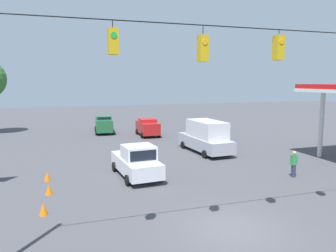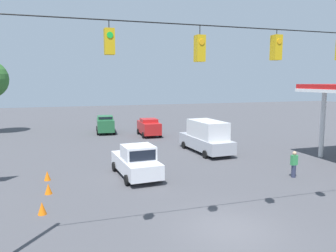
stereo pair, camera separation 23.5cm
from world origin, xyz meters
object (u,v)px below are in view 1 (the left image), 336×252
sedan_green_withflow_deep (104,124)px  traffic_cone_third (47,176)px  overhead_signal_span (241,97)px  traffic_cone_nearest (43,209)px  pedestrian (294,164)px  pickup_truck_white_withflow_mid (137,162)px  box_truck_silver_oncoming_far (206,137)px  traffic_cone_second (49,189)px  sedan_red_oncoming_deep (148,127)px

sedan_green_withflow_deep → traffic_cone_third: bearing=72.0°
overhead_signal_span → traffic_cone_nearest: overhead_signal_span is taller
sedan_green_withflow_deep → traffic_cone_nearest: bearing=76.0°
pedestrian → pickup_truck_white_withflow_mid: bearing=-18.6°
sedan_green_withflow_deep → pedestrian: (-9.11, 21.82, -0.21)m
sedan_green_withflow_deep → traffic_cone_nearest: (5.79, 23.17, -0.76)m
pickup_truck_white_withflow_mid → sedan_green_withflow_deep: pickup_truck_white_withflow_mid is taller
box_truck_silver_oncoming_far → traffic_cone_second: bearing=29.0°
box_truck_silver_oncoming_far → sedan_green_withflow_deep: size_ratio=1.38×
traffic_cone_nearest → traffic_cone_second: size_ratio=1.00×
pickup_truck_white_withflow_mid → traffic_cone_second: (5.24, 1.72, -0.68)m
pickup_truck_white_withflow_mid → traffic_cone_second: size_ratio=8.83×
overhead_signal_span → traffic_cone_third: overhead_signal_span is taller
sedan_green_withflow_deep → traffic_cone_third: (5.77, 17.72, -0.76)m
box_truck_silver_oncoming_far → sedan_green_withflow_deep: box_truck_silver_oncoming_far is taller
box_truck_silver_oncoming_far → pickup_truck_white_withflow_mid: box_truck_silver_oncoming_far is taller
pickup_truck_white_withflow_mid → traffic_cone_nearest: size_ratio=8.83×
sedan_red_oncoming_deep → traffic_cone_third: bearing=54.3°
box_truck_silver_oncoming_far → sedan_green_withflow_deep: 15.07m
sedan_green_withflow_deep → pedestrian: bearing=112.7°
traffic_cone_second → pedestrian: pedestrian is taller
overhead_signal_span → traffic_cone_second: overhead_signal_span is taller
overhead_signal_span → traffic_cone_third: size_ratio=30.84×
box_truck_silver_oncoming_far → traffic_cone_nearest: box_truck_silver_oncoming_far is taller
sedan_red_oncoming_deep → traffic_cone_nearest: bearing=62.6°
traffic_cone_second → pedestrian: size_ratio=0.35×
sedan_green_withflow_deep → traffic_cone_third: sedan_green_withflow_deep is taller
overhead_signal_span → pedestrian: overhead_signal_span is taller
pickup_truck_white_withflow_mid → traffic_cone_second: pickup_truck_white_withflow_mid is taller
pickup_truck_white_withflow_mid → sedan_green_withflow_deep: 18.63m
traffic_cone_third → pedestrian: bearing=164.6°
sedan_red_oncoming_deep → pedestrian: sedan_red_oncoming_deep is taller
traffic_cone_second → traffic_cone_nearest: bearing=86.6°
sedan_green_withflow_deep → pedestrian: 23.65m
traffic_cone_nearest → traffic_cone_third: size_ratio=1.00×
traffic_cone_second → pedestrian: (-14.73, 1.48, 0.55)m
traffic_cone_second → pickup_truck_white_withflow_mid: bearing=-161.9°
overhead_signal_span → sedan_red_oncoming_deep: (-2.70, -23.98, -4.49)m
pickup_truck_white_withflow_mid → traffic_cone_nearest: 7.09m
sedan_red_oncoming_deep → traffic_cone_third: (10.13, 14.12, -0.71)m
traffic_cone_nearest → traffic_cone_third: bearing=-90.1°
traffic_cone_second → traffic_cone_third: size_ratio=1.00×
pickup_truck_white_withflow_mid → sedan_red_oncoming_deep: (-4.74, -15.03, 0.03)m
traffic_cone_nearest → pickup_truck_white_withflow_mid: bearing=-140.0°
pickup_truck_white_withflow_mid → sedan_green_withflow_deep: bearing=-91.2°
overhead_signal_span → sedan_red_oncoming_deep: size_ratio=4.34×
sedan_green_withflow_deep → traffic_cone_third: size_ratio=7.87×
box_truck_silver_oncoming_far → traffic_cone_third: box_truck_silver_oncoming_far is taller
traffic_cone_nearest → pedestrian: bearing=-174.8°
overhead_signal_span → traffic_cone_third: (7.43, -9.86, -5.19)m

